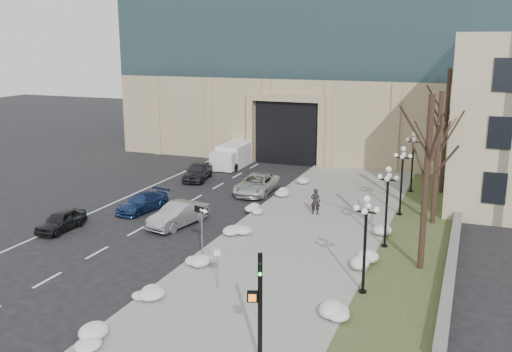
# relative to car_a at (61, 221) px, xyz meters

# --- Properties ---
(ground) EXTENTS (160.00, 160.00, 0.00)m
(ground) POSITION_rel_car_a_xyz_m (10.91, -8.43, -0.63)
(ground) COLOR black
(ground) RESTS_ON ground
(sidewalk) EXTENTS (9.00, 40.00, 0.12)m
(sidewalk) POSITION_rel_car_a_xyz_m (14.41, 5.57, -0.57)
(sidewalk) COLOR gray
(sidewalk) RESTS_ON ground
(curb) EXTENTS (0.30, 40.00, 0.14)m
(curb) POSITION_rel_car_a_xyz_m (9.91, 5.57, -0.56)
(curb) COLOR gray
(curb) RESTS_ON ground
(grass_strip) EXTENTS (4.00, 40.00, 0.10)m
(grass_strip) POSITION_rel_car_a_xyz_m (20.91, 5.57, -0.58)
(grass_strip) COLOR #394522
(grass_strip) RESTS_ON ground
(stone_wall) EXTENTS (0.50, 30.00, 0.70)m
(stone_wall) POSITION_rel_car_a_xyz_m (22.91, 7.57, -0.28)
(stone_wall) COLOR slate
(stone_wall) RESTS_ON ground
(car_a) EXTENTS (1.50, 3.68, 1.25)m
(car_a) POSITION_rel_car_a_xyz_m (0.00, 0.00, 0.00)
(car_a) COLOR black
(car_a) RESTS_ON ground
(car_b) EXTENTS (2.47, 4.76, 1.49)m
(car_b) POSITION_rel_car_a_xyz_m (6.35, 3.36, 0.12)
(car_b) COLOR #93979A
(car_b) RESTS_ON ground
(car_c) EXTENTS (2.44, 4.48, 1.23)m
(car_c) POSITION_rel_car_a_xyz_m (2.47, 5.36, -0.01)
(car_c) COLOR navy
(car_c) RESTS_ON ground
(car_d) EXTENTS (2.64, 5.38, 1.47)m
(car_d) POSITION_rel_car_a_xyz_m (8.15, 12.60, 0.11)
(car_d) COLOR silver
(car_d) RESTS_ON ground
(car_e) EXTENTS (2.55, 4.63, 1.49)m
(car_e) POSITION_rel_car_a_xyz_m (1.95, 14.84, 0.12)
(car_e) COLOR #29292E
(car_e) RESTS_ON ground
(pedestrian) EXTENTS (0.71, 0.53, 1.76)m
(pedestrian) POSITION_rel_car_a_xyz_m (13.91, 8.58, 0.38)
(pedestrian) COLOR black
(pedestrian) RESTS_ON sidewalk
(box_truck) EXTENTS (2.42, 6.51, 2.05)m
(box_truck) POSITION_rel_car_a_xyz_m (2.57, 21.18, 0.37)
(box_truck) COLOR silver
(box_truck) RESTS_ON ground
(one_way_sign) EXTENTS (1.05, 0.53, 2.86)m
(one_way_sign) POSITION_rel_car_a_xyz_m (10.35, -1.01, 1.74)
(one_way_sign) COLOR slate
(one_way_sign) RESTS_ON ground
(keep_sign) EXTENTS (0.45, 0.15, 2.13)m
(keep_sign) POSITION_rel_car_a_xyz_m (12.76, -4.48, 0.94)
(keep_sign) COLOR slate
(keep_sign) RESTS_ON ground
(traffic_signal) EXTENTS (0.74, 0.97, 4.33)m
(traffic_signal) POSITION_rel_car_a_xyz_m (16.83, -9.72, 1.52)
(traffic_signal) COLOR black
(traffic_signal) RESTS_ON ground
(snow_clump_a) EXTENTS (1.10, 1.60, 0.36)m
(snow_clump_a) POSITION_rel_car_a_xyz_m (10.25, -10.83, -0.33)
(snow_clump_a) COLOR white
(snow_clump_a) RESTS_ON sidewalk
(snow_clump_b) EXTENTS (1.10, 1.60, 0.36)m
(snow_clump_b) POSITION_rel_car_a_xyz_m (10.36, -6.38, -0.33)
(snow_clump_b) COLOR white
(snow_clump_b) RESTS_ON sidewalk
(snow_clump_c) EXTENTS (1.10, 1.60, 0.36)m
(snow_clump_c) POSITION_rel_car_a_xyz_m (10.59, -1.92, -0.33)
(snow_clump_c) COLOR white
(snow_clump_c) RESTS_ON sidewalk
(snow_clump_d) EXTENTS (1.10, 1.60, 0.36)m
(snow_clump_d) POSITION_rel_car_a_xyz_m (10.56, 2.65, -0.33)
(snow_clump_d) COLOR white
(snow_clump_d) RESTS_ON sidewalk
(snow_clump_e) EXTENTS (1.10, 1.60, 0.36)m
(snow_clump_e) POSITION_rel_car_a_xyz_m (10.06, 7.69, -0.33)
(snow_clump_e) COLOR white
(snow_clump_e) RESTS_ON sidewalk
(snow_clump_f) EXTENTS (1.10, 1.60, 0.36)m
(snow_clump_f) POSITION_rel_car_a_xyz_m (10.53, 12.10, -0.33)
(snow_clump_f) COLOR white
(snow_clump_f) RESTS_ON sidewalk
(snow_clump_g) EXTENTS (1.10, 1.60, 0.36)m
(snow_clump_g) POSITION_rel_car_a_xyz_m (10.41, 16.64, -0.33)
(snow_clump_g) COLOR white
(snow_clump_g) RESTS_ON sidewalk
(snow_clump_h) EXTENTS (1.10, 1.60, 0.36)m
(snow_clump_h) POSITION_rel_car_a_xyz_m (18.58, -5.23, -0.33)
(snow_clump_h) COLOR white
(snow_clump_h) RESTS_ON sidewalk
(snow_clump_i) EXTENTS (1.10, 1.60, 0.36)m
(snow_clump_i) POSITION_rel_car_a_xyz_m (18.47, 0.81, -0.33)
(snow_clump_i) COLOR white
(snow_clump_i) RESTS_ON sidewalk
(snow_clump_j) EXTENTS (1.10, 1.60, 0.36)m
(snow_clump_j) POSITION_rel_car_a_xyz_m (18.75, 6.03, -0.33)
(snow_clump_j) COLOR white
(snow_clump_j) RESTS_ON sidewalk
(lamppost_a) EXTENTS (1.18, 1.18, 4.76)m
(lamppost_a) POSITION_rel_car_a_xyz_m (19.21, -2.43, 2.45)
(lamppost_a) COLOR black
(lamppost_a) RESTS_ON ground
(lamppost_b) EXTENTS (1.18, 1.18, 4.76)m
(lamppost_b) POSITION_rel_car_a_xyz_m (19.21, 4.07, 2.45)
(lamppost_b) COLOR black
(lamppost_b) RESTS_ON ground
(lamppost_c) EXTENTS (1.18, 1.18, 4.76)m
(lamppost_c) POSITION_rel_car_a_xyz_m (19.21, 10.57, 2.45)
(lamppost_c) COLOR black
(lamppost_c) RESTS_ON ground
(lamppost_d) EXTENTS (1.18, 1.18, 4.76)m
(lamppost_d) POSITION_rel_car_a_xyz_m (19.21, 17.07, 2.45)
(lamppost_d) COLOR black
(lamppost_d) RESTS_ON ground
(tree_near) EXTENTS (3.20, 3.20, 9.00)m
(tree_near) POSITION_rel_car_a_xyz_m (21.41, 1.57, 5.20)
(tree_near) COLOR black
(tree_near) RESTS_ON ground
(tree_mid) EXTENTS (3.20, 3.20, 8.50)m
(tree_mid) POSITION_rel_car_a_xyz_m (21.41, 9.57, 4.88)
(tree_mid) COLOR black
(tree_mid) RESTS_ON ground
(tree_far) EXTENTS (3.20, 3.20, 9.50)m
(tree_far) POSITION_rel_car_a_xyz_m (21.41, 17.57, 5.53)
(tree_far) COLOR black
(tree_far) RESTS_ON ground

